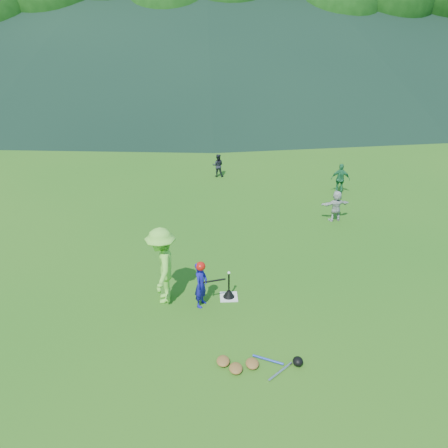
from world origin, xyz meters
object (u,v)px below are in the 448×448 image
home_plate (229,297)px  batting_tee (229,293)px  adult_coach (162,266)px  batter_child (201,285)px  fielder_c (340,179)px  fielder_d (336,206)px  fielder_b (218,165)px  equipment_pile (252,364)px

home_plate → batting_tee: size_ratio=0.66×
adult_coach → batter_child: bearing=72.9°
fielder_c → batting_tee: (-4.91, -6.98, -0.50)m
fielder_c → fielder_d: fielder_c is taller
adult_coach → fielder_d: 7.26m
adult_coach → fielder_d: (5.68, 4.50, -0.45)m
fielder_b → equipment_pile: (0.28, -11.83, -0.45)m
fielder_b → fielder_d: size_ratio=0.92×
fielder_d → fielder_b: bearing=-60.6°
batter_child → batting_tee: batter_child is taller
batter_child → equipment_pile: bearing=-129.5°
batter_child → fielder_b: batter_child is taller
fielder_d → batting_tee: (-4.03, -4.48, -0.43)m
batting_tee → batter_child: bearing=-157.3°
batting_tee → home_plate: bearing=0.0°
batter_child → fielder_b: bearing=20.3°
adult_coach → fielder_d: adult_coach is taller
batting_tee → equipment_pile: (0.34, -2.48, -0.06)m
fielder_c → batting_tee: size_ratio=1.86×
equipment_pile → batting_tee: bearing=97.9°
home_plate → batting_tee: (0.00, 0.00, 0.12)m
fielder_b → fielder_c: bearing=159.4°
batter_child → adult_coach: bearing=98.6°
equipment_pile → batter_child: bearing=115.6°
home_plate → fielder_d: 6.05m
home_plate → fielder_d: (4.03, 4.48, 0.55)m
adult_coach → fielder_c: (6.56, 7.00, -0.37)m
fielder_b → batting_tee: bearing=95.1°
batter_child → fielder_d: bearing=-19.8°
batter_child → adult_coach: (-0.95, 0.28, 0.40)m
fielder_c → adult_coach: bearing=61.3°
home_plate → adult_coach: adult_coach is taller
adult_coach → fielder_c: size_ratio=1.59×
batter_child → fielder_c: 9.19m
batter_child → batting_tee: size_ratio=1.78×
batter_child → equipment_pile: batter_child is taller
home_plate → fielder_c: fielder_c is taller
fielder_c → fielder_d: size_ratio=1.13×
adult_coach → batting_tee: adult_coach is taller
fielder_c → equipment_pile: (-4.56, -9.46, -0.57)m
adult_coach → home_plate: bearing=89.8°
batter_child → fielder_b: (0.77, 9.64, -0.09)m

